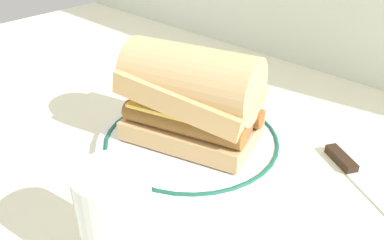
{
  "coord_description": "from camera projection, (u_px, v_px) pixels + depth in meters",
  "views": [
    {
      "loc": [
        0.33,
        -0.35,
        0.33
      ],
      "look_at": [
        0.0,
        -0.0,
        0.04
      ],
      "focal_mm": 38.09,
      "sensor_mm": 36.0,
      "label": 1
    }
  ],
  "objects": [
    {
      "name": "sausage_sandwich",
      "position": [
        192.0,
        97.0,
        0.53
      ],
      "size": [
        0.2,
        0.15,
        0.13
      ],
      "rotation": [
        0.0,
        0.0,
        0.29
      ],
      "color": "tan",
      "rests_on": "plate"
    },
    {
      "name": "drinking_glass",
      "position": [
        117.0,
        230.0,
        0.37
      ],
      "size": [
        0.07,
        0.07,
        0.12
      ],
      "color": "silver",
      "rests_on": "ground_plane"
    },
    {
      "name": "plate",
      "position": [
        192.0,
        143.0,
        0.57
      ],
      "size": [
        0.26,
        0.26,
        0.01
      ],
      "color": "white",
      "rests_on": "ground_plane"
    },
    {
      "name": "ground_plane",
      "position": [
        191.0,
        146.0,
        0.58
      ],
      "size": [
        1.5,
        1.5,
        0.0
      ],
      "primitive_type": "plane",
      "color": "#EBE8C8"
    },
    {
      "name": "butter_knife",
      "position": [
        354.0,
        173.0,
        0.52
      ],
      "size": [
        0.13,
        0.09,
        0.01
      ],
      "color": "silver",
      "rests_on": "ground_plane"
    }
  ]
}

